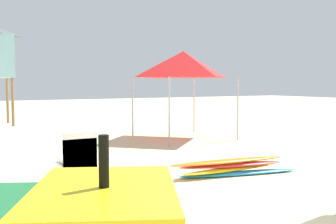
% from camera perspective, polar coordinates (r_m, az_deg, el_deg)
% --- Properties ---
extents(stacked_plastic_chairs, '(0.48, 0.48, 1.11)m').
position_cam_1_polar(stacked_plastic_chairs, '(5.80, -12.99, -7.25)').
color(stacked_plastic_chairs, white).
rests_on(stacked_plastic_chairs, ground).
extents(surfboard_pile, '(2.69, 0.92, 0.32)m').
position_cam_1_polar(surfboard_pile, '(7.83, 9.40, -7.88)').
color(surfboard_pile, '#268CCC').
rests_on(surfboard_pile, ground).
extents(popup_canopy, '(2.55, 2.55, 2.84)m').
position_cam_1_polar(popup_canopy, '(12.85, 2.26, 6.92)').
color(popup_canopy, '#B2B2B7').
rests_on(popup_canopy, ground).
extents(cooler_box, '(0.44, 0.33, 0.43)m').
position_cam_1_polar(cooler_box, '(4.59, -2.22, -15.86)').
color(cooler_box, white).
rests_on(cooler_box, ground).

